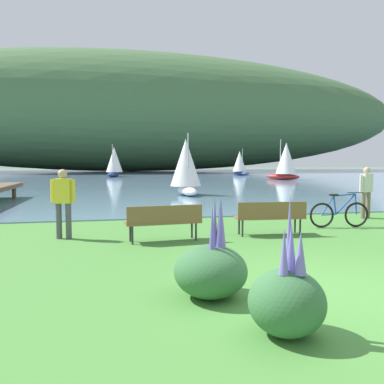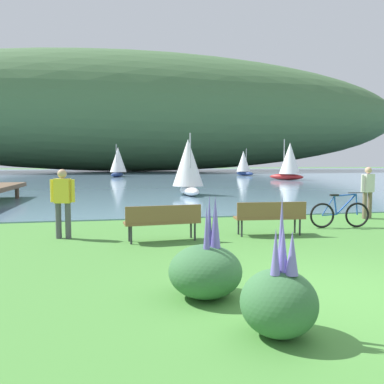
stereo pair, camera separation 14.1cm
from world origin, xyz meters
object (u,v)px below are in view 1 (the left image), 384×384
object	(u,v)px
park_bench_further_along	(164,220)
sailboat_far_off	(286,161)
park_bench_near_camera	(271,215)
person_on_the_grass	(63,199)
sailboat_mid_bay	(240,163)
person_at_shoreline	(366,189)
sailboat_toward_hillside	(186,166)
sailboat_nearest_to_shore	(114,162)
bicycle_leaning_near_bench	(339,214)

from	to	relation	value
park_bench_further_along	sailboat_far_off	world-z (taller)	sailboat_far_off
park_bench_near_camera	person_on_the_grass	xyz separation A→B (m)	(-5.15, 0.62, 0.46)
sailboat_far_off	sailboat_mid_bay	bearing A→B (deg)	93.10
person_at_shoreline	sailboat_toward_hillside	bearing A→B (deg)	114.36
sailboat_mid_bay	person_at_shoreline	bearing A→B (deg)	-102.21
sailboat_mid_bay	park_bench_further_along	bearing A→B (deg)	-111.11
park_bench_further_along	person_at_shoreline	bearing A→B (deg)	18.84
park_bench_further_along	sailboat_mid_bay	size ratio (longest dim) A/B	0.54
sailboat_nearest_to_shore	sailboat_far_off	distance (m)	19.55
bicycle_leaning_near_bench	sailboat_toward_hillside	size ratio (longest dim) A/B	0.53
bicycle_leaning_near_bench	person_at_shoreline	distance (m)	2.46
park_bench_further_along	bicycle_leaning_near_bench	distance (m)	5.30
person_at_shoreline	sailboat_toward_hillside	world-z (taller)	sailboat_toward_hillside
bicycle_leaning_near_bench	sailboat_mid_bay	world-z (taller)	sailboat_mid_bay
park_bench_near_camera	bicycle_leaning_near_bench	bearing A→B (deg)	16.78
person_on_the_grass	sailboat_nearest_to_shore	distance (m)	36.49
sailboat_toward_hillside	sailboat_far_off	world-z (taller)	sailboat_far_off
person_at_shoreline	sailboat_far_off	size ratio (longest dim) A/B	0.43
park_bench_near_camera	park_bench_further_along	world-z (taller)	same
sailboat_nearest_to_shore	park_bench_near_camera	bearing A→B (deg)	-84.43
sailboat_toward_hillside	sailboat_mid_bay	bearing A→B (deg)	65.64
bicycle_leaning_near_bench	sailboat_nearest_to_shore	bearing A→B (deg)	99.43
park_bench_further_along	person_at_shoreline	xyz separation A→B (m)	(7.10, 2.42, 0.46)
park_bench_further_along	sailboat_mid_bay	bearing A→B (deg)	68.89
sailboat_toward_hillside	sailboat_far_off	distance (m)	19.58
sailboat_mid_bay	bicycle_leaning_near_bench	bearing A→B (deg)	-104.47
park_bench_near_camera	sailboat_toward_hillside	size ratio (longest dim) A/B	0.55
park_bench_near_camera	park_bench_further_along	distance (m)	2.80
park_bench_further_along	sailboat_far_off	size ratio (longest dim) A/B	0.46
person_at_shoreline	sailboat_toward_hillside	xyz separation A→B (m)	(-4.30, 9.49, 0.64)
bicycle_leaning_near_bench	sailboat_far_off	distance (m)	27.81
person_on_the_grass	sailboat_nearest_to_shore	bearing A→B (deg)	87.58
sailboat_toward_hillside	sailboat_far_off	bearing A→B (deg)	49.13
park_bench_further_along	sailboat_toward_hillside	world-z (taller)	sailboat_toward_hillside
park_bench_near_camera	sailboat_mid_bay	bearing A→B (deg)	72.46
park_bench_further_along	person_on_the_grass	distance (m)	2.56
person_at_shoreline	sailboat_nearest_to_shore	size ratio (longest dim) A/B	0.45
park_bench_near_camera	bicycle_leaning_near_bench	xyz separation A→B (m)	(2.42, 0.73, -0.12)
bicycle_leaning_near_bench	sailboat_far_off	size ratio (longest dim) A/B	0.44
bicycle_leaning_near_bench	park_bench_further_along	bearing A→B (deg)	-169.51
park_bench_near_camera	person_at_shoreline	world-z (taller)	person_at_shoreline
person_at_shoreline	sailboat_far_off	xyz separation A→B (m)	(8.51, 24.29, 0.94)
sailboat_nearest_to_shore	sailboat_toward_hillside	bearing A→B (deg)	-81.86
sailboat_far_off	park_bench_further_along	bearing A→B (deg)	-120.31
park_bench_further_along	person_on_the_grass	xyz separation A→B (m)	(-2.37, 0.85, 0.46)
park_bench_further_along	bicycle_leaning_near_bench	world-z (taller)	bicycle_leaning_near_bench
bicycle_leaning_near_bench	sailboat_mid_bay	distance (m)	39.05
park_bench_further_along	sailboat_nearest_to_shore	distance (m)	37.33
person_at_shoreline	person_on_the_grass	size ratio (longest dim) A/B	1.00
person_on_the_grass	sailboat_toward_hillside	bearing A→B (deg)	64.93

